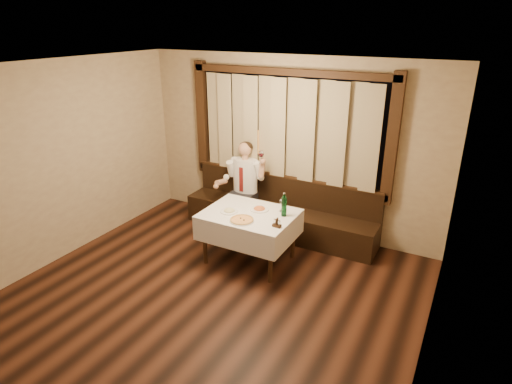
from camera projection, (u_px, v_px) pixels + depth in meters
The scene contains 10 objects.
room at pixel (219, 179), 5.11m from camera, with size 5.01×6.01×2.81m.
banquette at pixel (280, 215), 6.99m from camera, with size 3.20×0.61×0.94m.
dining_table at pixel (249, 220), 6.02m from camera, with size 1.27×0.97×0.76m.
pizza at pixel (242, 220), 5.74m from camera, with size 0.34×0.34×0.04m.
pasta_red at pixel (259, 208), 6.06m from camera, with size 0.27×0.27×0.09m.
pasta_cream at pixel (229, 209), 6.00m from camera, with size 0.25×0.25×0.09m.
green_bottle at pixel (284, 206), 5.84m from camera, with size 0.07×0.07×0.34m.
table_wine_glass at pixel (282, 202), 5.99m from camera, with size 0.07×0.07×0.19m.
cruet_caddy at pixel (277, 224), 5.56m from camera, with size 0.12×0.06×0.12m.
seated_man at pixel (243, 180), 6.99m from camera, with size 0.81×0.60×1.45m.
Camera 1 is at (2.65, -3.05, 3.26)m, focal length 30.00 mm.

